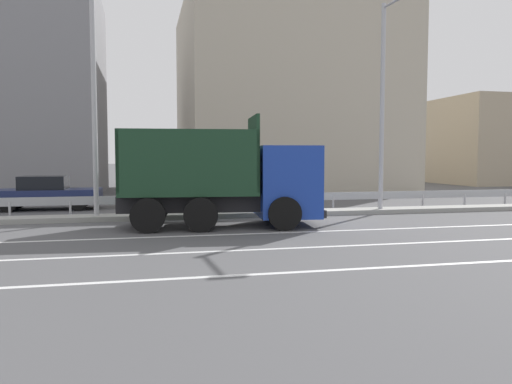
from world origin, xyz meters
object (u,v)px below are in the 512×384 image
median_road_sign (307,181)px  parked_car_2 (47,193)px  dump_truck (245,185)px  street_lamp_1 (93,86)px  parked_car_3 (173,191)px  street_lamp_2 (385,96)px

median_road_sign → parked_car_2: 11.16m
dump_truck → parked_car_2: (-7.27, 6.86, -0.60)m
dump_truck → street_lamp_1: (-4.86, 2.31, 3.37)m
street_lamp_1 → parked_car_3: bearing=58.0°
parked_car_2 → parked_car_3: bearing=92.2°
street_lamp_1 → median_road_sign: bearing=1.6°
street_lamp_1 → street_lamp_2: bearing=-0.2°
median_road_sign → parked_car_2: bearing=157.1°
street_lamp_2 → parked_car_3: (-8.00, 4.75, -3.93)m
street_lamp_1 → dump_truck: bearing=-25.4°
median_road_sign → parked_car_2: median_road_sign is taller
parked_car_2 → street_lamp_2: bearing=71.5°
street_lamp_2 → street_lamp_1: bearing=179.8°
median_road_sign → street_lamp_2: bearing=-4.8°
parked_car_2 → parked_car_3: parked_car_2 is taller
parked_car_2 → parked_car_3: size_ratio=0.98×
median_road_sign → street_lamp_1: street_lamp_1 is taller
street_lamp_2 → parked_car_2: bearing=161.0°
median_road_sign → street_lamp_2: (3.09, -0.26, 3.31)m
street_lamp_1 → parked_car_2: street_lamp_1 is taller
street_lamp_1 → parked_car_3: size_ratio=1.85×
street_lamp_2 → parked_car_3: 10.10m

